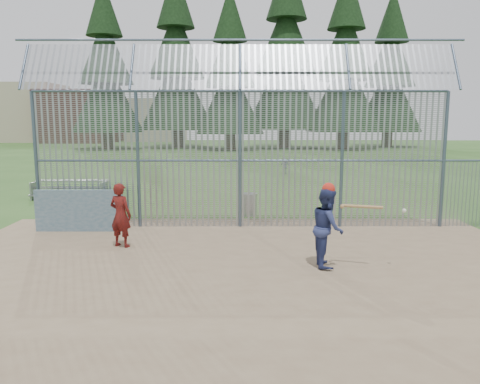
{
  "coord_description": "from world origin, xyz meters",
  "views": [
    {
      "loc": [
        -0.01,
        -10.21,
        3.22
      ],
      "look_at": [
        0.0,
        2.0,
        1.3
      ],
      "focal_mm": 35.0,
      "sensor_mm": 36.0,
      "label": 1
    }
  ],
  "objects_px": {
    "dugout_wall": "(79,211)",
    "trash_can": "(249,204)",
    "onlooker": "(121,215)",
    "bleacher": "(70,189)",
    "batter": "(327,227)"
  },
  "relations": [
    {
      "from": "batter",
      "to": "trash_can",
      "type": "xyz_separation_m",
      "value": [
        -1.59,
        5.48,
        -0.5
      ]
    },
    {
      "from": "dugout_wall",
      "to": "bleacher",
      "type": "xyz_separation_m",
      "value": [
        -2.28,
        5.57,
        -0.21
      ]
    },
    {
      "from": "dugout_wall",
      "to": "trash_can",
      "type": "relative_size",
      "value": 3.05
    },
    {
      "from": "batter",
      "to": "onlooker",
      "type": "relative_size",
      "value": 1.06
    },
    {
      "from": "batter",
      "to": "trash_can",
      "type": "distance_m",
      "value": 5.72
    },
    {
      "from": "bleacher",
      "to": "trash_can",
      "type": "bearing_deg",
      "value": -24.59
    },
    {
      "from": "batter",
      "to": "trash_can",
      "type": "bearing_deg",
      "value": 17.87
    },
    {
      "from": "onlooker",
      "to": "bleacher",
      "type": "xyz_separation_m",
      "value": [
        -3.89,
        7.2,
        -0.42
      ]
    },
    {
      "from": "dugout_wall",
      "to": "bleacher",
      "type": "height_order",
      "value": "dugout_wall"
    },
    {
      "from": "onlooker",
      "to": "bleacher",
      "type": "bearing_deg",
      "value": -39.44
    },
    {
      "from": "dugout_wall",
      "to": "onlooker",
      "type": "relative_size",
      "value": 1.54
    },
    {
      "from": "bleacher",
      "to": "batter",
      "type": "bearing_deg",
      "value": -44.96
    },
    {
      "from": "dugout_wall",
      "to": "batter",
      "type": "height_order",
      "value": "batter"
    },
    {
      "from": "dugout_wall",
      "to": "trash_can",
      "type": "distance_m",
      "value": 5.42
    },
    {
      "from": "trash_can",
      "to": "bleacher",
      "type": "relative_size",
      "value": 0.27
    }
  ]
}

